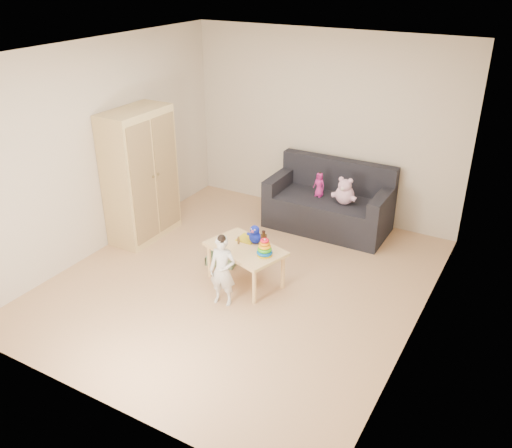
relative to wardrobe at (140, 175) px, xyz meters
The scene contains 13 objects.
room 1.84m from the wardrobe, 11.76° to the right, with size 4.50×4.50×4.50m.
wardrobe is the anchor object (origin of this frame).
sofa 2.59m from the wardrobe, 34.13° to the left, with size 1.65×0.83×0.47m, color black.
play_table 1.94m from the wardrobe, 11.47° to the right, with size 0.88×0.56×0.46m, color #EBD080.
storage_bin 1.56m from the wardrobe, ahead, with size 0.36×0.27×0.11m, color gray, non-canonical shape.
toddler 2.04m from the wardrobe, 25.08° to the right, with size 0.29×0.20×0.79m, color silver.
pink_bear 2.69m from the wardrobe, 29.58° to the left, with size 0.27×0.23×0.31m, color #E7AAC8, non-canonical shape.
doll 2.39m from the wardrobe, 35.55° to the left, with size 0.17×0.11×0.33m, color #C52483.
ring_stacker 2.15m from the wardrobe, 11.38° to the right, with size 0.18×0.18×0.20m.
brown_bottle 2.03m from the wardrobe, ahead, with size 0.07×0.07×0.21m.
blue_plush 1.88m from the wardrobe, ahead, with size 0.19×0.15×0.23m, color #1626CB, non-canonical shape.
wooden_figure 1.76m from the wardrobe, 11.20° to the right, with size 0.04×0.03×0.10m, color brown, non-canonical shape.
yellow_book 1.78m from the wardrobe, ahead, with size 0.20×0.20×0.02m, color gold.
Camera 1 is at (2.82, -4.62, 3.43)m, focal length 38.00 mm.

